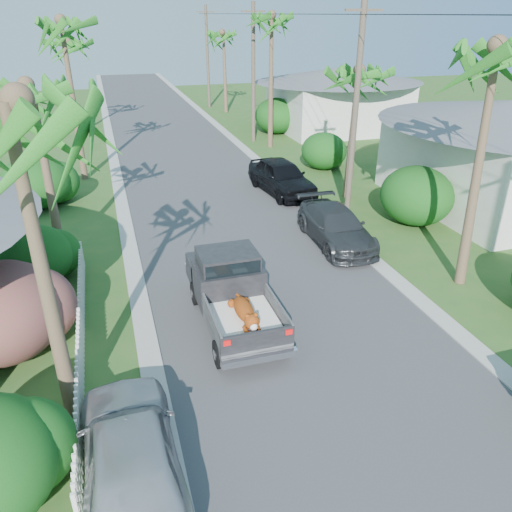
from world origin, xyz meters
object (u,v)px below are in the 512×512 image
object	(u,v)px
parked_car_rf	(282,177)
palm_r_b	(357,71)
palm_l_c	(61,22)
palm_r_c	(272,16)
palm_l_a	(7,103)
palm_l_b	(30,86)
pickup_truck	(231,287)
utility_pole_b	(355,110)
palm_r_d	(224,33)
utility_pole_c	(253,73)
palm_r_a	(502,48)
parked_car_rm	(336,227)
house_right_near	(505,158)
palm_l_d	(64,42)
parked_car_ln	(131,454)
house_right_far	(337,101)
utility_pole_d	(208,57)

from	to	relation	value
parked_car_rf	palm_r_b	world-z (taller)	palm_r_b
palm_l_c	palm_r_c	bearing A→B (deg)	18.15
palm_l_a	palm_l_b	world-z (taller)	palm_l_a
pickup_truck	utility_pole_b	bearing A→B (deg)	43.65
pickup_truck	palm_l_b	distance (m)	9.38
palm_r_d	parked_car_rf	bearing A→B (deg)	-96.94
palm_l_a	utility_pole_c	xyz separation A→B (m)	(11.80, 25.00, -2.33)
palm_r_c	palm_r_a	bearing A→B (deg)	-89.71
parked_car_rm	house_right_near	bearing A→B (deg)	14.02
parked_car_rf	palm_l_b	xyz separation A→B (m)	(-10.44, -4.51, 5.30)
palm_l_c	utility_pole_c	bearing A→B (deg)	27.35
palm_l_d	utility_pole_b	xyz separation A→B (m)	(12.10, -21.00, -1.84)
palm_r_b	palm_l_d	bearing A→B (deg)	124.59
palm_l_d	house_right_near	world-z (taller)	palm_l_d
parked_car_ln	house_right_far	distance (m)	34.35
palm_r_b	house_right_far	bearing A→B (deg)	66.89
parked_car_ln	palm_l_b	world-z (taller)	palm_l_b
house_right_near	house_right_far	bearing A→B (deg)	90.00
palm_l_d	house_right_near	xyz separation A→B (m)	(19.50, -22.00, -4.22)
house_right_far	palm_l_d	bearing A→B (deg)	168.41
palm_l_b	palm_l_c	size ratio (longest dim) A/B	0.80
pickup_truck	parked_car_ln	bearing A→B (deg)	-122.10
palm_l_d	palm_r_b	world-z (taller)	palm_l_d
palm_r_c	house_right_far	size ratio (longest dim) A/B	1.04
house_right_far	palm_r_b	bearing A→B (deg)	-113.11
house_right_near	utility_pole_c	size ratio (longest dim) A/B	1.00
palm_l_d	house_right_far	world-z (taller)	palm_l_d
parked_car_rm	parked_car_ln	world-z (taller)	parked_car_ln
palm_l_b	palm_l_c	bearing A→B (deg)	85.43
palm_l_b	utility_pole_c	size ratio (longest dim) A/B	0.82
parked_car_rm	parked_car_ln	bearing A→B (deg)	-130.80
house_right_far	palm_r_c	bearing A→B (deg)	-149.53
parked_car_rf	palm_l_d	size ratio (longest dim) A/B	0.64
utility_pole_d	palm_r_a	bearing A→B (deg)	-88.92
house_right_far	utility_pole_c	distance (m)	8.06
palm_l_d	palm_r_c	bearing A→B (deg)	-32.21
house_right_far	utility_pole_b	world-z (taller)	utility_pole_b
utility_pole_c	utility_pole_b	bearing A→B (deg)	-90.00
parked_car_rf	house_right_near	world-z (taller)	house_right_near
house_right_far	utility_pole_c	xyz separation A→B (m)	(-7.40, -2.00, 2.48)
parked_car_ln	utility_pole_d	bearing A→B (deg)	-105.18
parked_car_rf	house_right_far	distance (m)	16.47
utility_pole_c	parked_car_rm	bearing A→B (deg)	-96.35
palm_l_b	palm_l_d	world-z (taller)	palm_l_d
parked_car_rf	house_right_near	xyz separation A→B (m)	(9.36, -4.51, 1.38)
parked_car_rf	palm_l_d	bearing A→B (deg)	113.37
utility_pole_b	palm_l_a	bearing A→B (deg)	-139.72
palm_r_c	palm_r_d	bearing A→B (deg)	88.77
palm_r_a	utility_pole_b	world-z (taller)	utility_pole_b
palm_l_d	parked_car_rm	bearing A→B (deg)	-67.16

